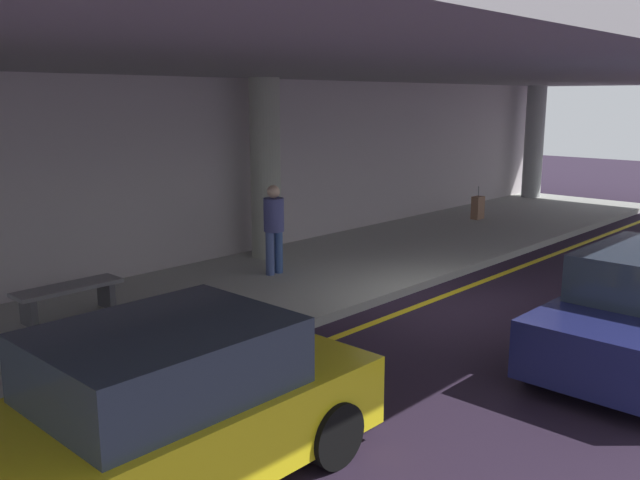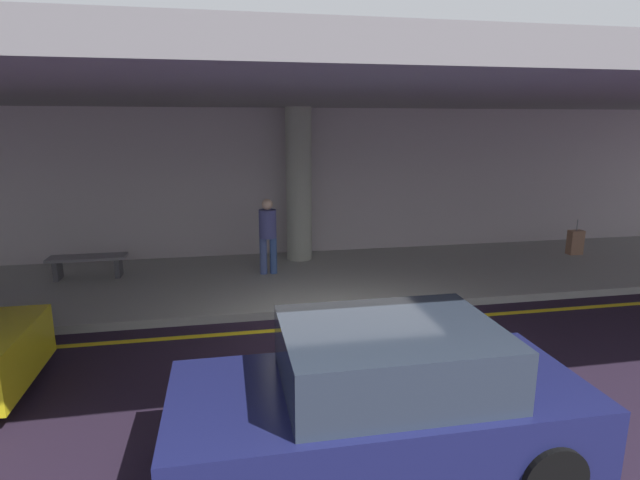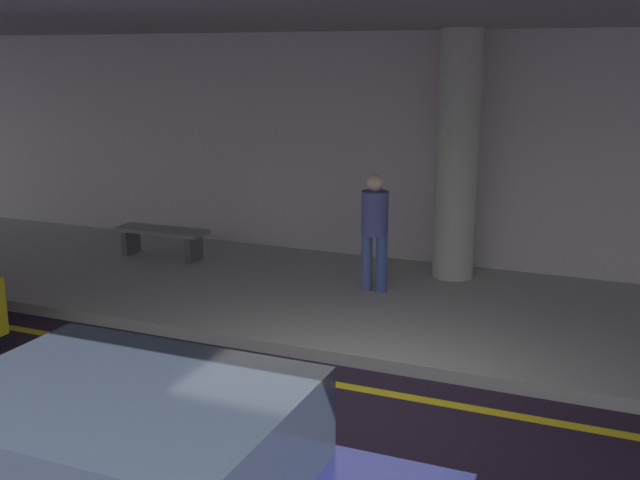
# 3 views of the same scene
# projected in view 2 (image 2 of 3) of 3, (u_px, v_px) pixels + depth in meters

# --- Properties ---
(ground_plane) EXTENTS (60.00, 60.00, 0.00)m
(ground_plane) POSITION_uv_depth(u_px,v_px,m) (341.00, 338.00, 8.24)
(ground_plane) COLOR #251A2B
(sidewalk) EXTENTS (26.00, 4.20, 0.15)m
(sidewalk) POSITION_uv_depth(u_px,v_px,m) (309.00, 278.00, 11.19)
(sidewalk) COLOR #A0A39B
(sidewalk) RESTS_ON ground
(lane_stripe_yellow) EXTENTS (26.00, 0.14, 0.01)m
(lane_stripe_yellow) POSITION_uv_depth(u_px,v_px,m) (334.00, 326.00, 8.72)
(lane_stripe_yellow) COLOR yellow
(lane_stripe_yellow) RESTS_ON ground
(support_column_far_left) EXTENTS (0.62, 0.62, 3.65)m
(support_column_far_left) POSITION_uv_depth(u_px,v_px,m) (299.00, 185.00, 12.15)
(support_column_far_left) COLOR #A3A696
(support_column_far_left) RESTS_ON sidewalk
(ceiling_overhang) EXTENTS (28.00, 13.20, 0.30)m
(ceiling_overhang) POSITION_uv_depth(u_px,v_px,m) (313.00, 95.00, 9.85)
(ceiling_overhang) COLOR gray
(ceiling_overhang) RESTS_ON support_column_far_left
(terminal_back_wall) EXTENTS (26.00, 0.30, 3.80)m
(terminal_back_wall) POSITION_uv_depth(u_px,v_px,m) (294.00, 184.00, 12.94)
(terminal_back_wall) COLOR #B8AEB1
(terminal_back_wall) RESTS_ON ground
(car_navy) EXTENTS (4.10, 1.92, 1.50)m
(car_navy) POSITION_uv_depth(u_px,v_px,m) (382.00, 401.00, 5.03)
(car_navy) COLOR #1A1E51
(car_navy) RESTS_ON ground
(traveler_with_luggage) EXTENTS (0.38, 0.38, 1.68)m
(traveler_with_luggage) POSITION_uv_depth(u_px,v_px,m) (268.00, 231.00, 11.08)
(traveler_with_luggage) COLOR #475993
(traveler_with_luggage) RESTS_ON sidewalk
(suitcase_upright_primary) EXTENTS (0.36, 0.22, 0.90)m
(suitcase_upright_primary) POSITION_uv_depth(u_px,v_px,m) (575.00, 242.00, 12.90)
(suitcase_upright_primary) COLOR #976C50
(suitcase_upright_primary) RESTS_ON sidewalk
(bench_metal) EXTENTS (1.60, 0.50, 0.48)m
(bench_metal) POSITION_uv_depth(u_px,v_px,m) (88.00, 262.00, 10.91)
(bench_metal) COLOR slate
(bench_metal) RESTS_ON sidewalk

